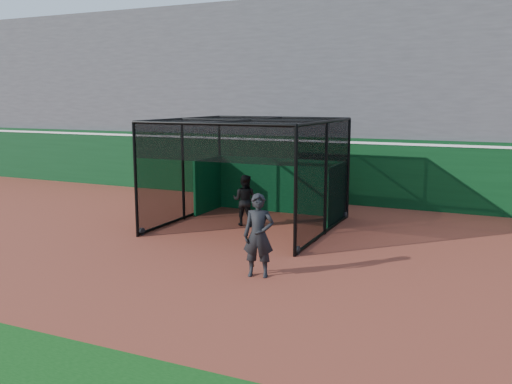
% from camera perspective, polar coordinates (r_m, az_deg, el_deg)
% --- Properties ---
extents(ground, '(120.00, 120.00, 0.00)m').
position_cam_1_polar(ground, '(13.99, -7.30, -6.64)').
color(ground, brown).
rests_on(ground, ground).
extents(outfield_wall, '(50.00, 0.50, 2.50)m').
position_cam_1_polar(outfield_wall, '(21.29, 4.69, 2.60)').
color(outfield_wall, '#093314').
rests_on(outfield_wall, ground).
extents(grandstand, '(50.00, 7.85, 8.95)m').
position_cam_1_polar(grandstand, '(24.71, 7.81, 10.94)').
color(grandstand, '#4C4C4F').
rests_on(grandstand, ground).
extents(batting_cage, '(4.92, 5.14, 3.29)m').
position_cam_1_polar(batting_cage, '(16.67, -0.60, 1.88)').
color(batting_cage, black).
rests_on(batting_cage, ground).
extents(batter, '(0.84, 0.69, 1.60)m').
position_cam_1_polar(batter, '(16.96, -1.21, -0.87)').
color(batter, black).
rests_on(batter, ground).
extents(on_deck_player, '(0.78, 0.60, 1.88)m').
position_cam_1_polar(on_deck_player, '(12.05, 0.27, -4.61)').
color(on_deck_player, black).
rests_on(on_deck_player, ground).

